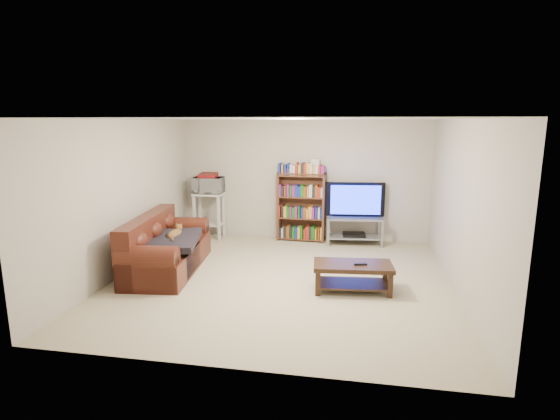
% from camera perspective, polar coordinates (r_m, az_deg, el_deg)
% --- Properties ---
extents(floor, '(5.00, 5.00, 0.00)m').
position_cam_1_polar(floor, '(6.74, 0.24, -9.07)').
color(floor, beige).
rests_on(floor, ground).
extents(ceiling, '(5.00, 5.00, 0.00)m').
position_cam_1_polar(ceiling, '(6.31, 0.26, 11.80)').
color(ceiling, white).
rests_on(ceiling, ground).
extents(wall_back, '(5.00, 0.00, 5.00)m').
position_cam_1_polar(wall_back, '(8.86, 3.04, 3.90)').
color(wall_back, beige).
rests_on(wall_back, ground).
extents(wall_front, '(5.00, 0.00, 5.00)m').
position_cam_1_polar(wall_front, '(4.04, -5.90, -5.32)').
color(wall_front, beige).
rests_on(wall_front, ground).
extents(wall_left, '(0.00, 5.00, 5.00)m').
position_cam_1_polar(wall_left, '(7.27, -19.56, 1.59)').
color(wall_left, beige).
rests_on(wall_left, ground).
extents(wall_right, '(0.00, 5.00, 5.00)m').
position_cam_1_polar(wall_right, '(6.48, 22.59, 0.24)').
color(wall_right, beige).
rests_on(wall_right, ground).
extents(sofa, '(1.14, 2.18, 0.89)m').
position_cam_1_polar(sofa, '(7.31, -14.97, -5.20)').
color(sofa, '#4C1E13').
rests_on(sofa, floor).
extents(blanket, '(1.00, 1.19, 0.18)m').
position_cam_1_polar(blanket, '(7.07, -14.02, -3.92)').
color(blanket, black).
rests_on(blanket, sofa).
extents(cat, '(0.29, 0.59, 0.17)m').
position_cam_1_polar(cat, '(7.23, -13.59, -3.07)').
color(cat, brown).
rests_on(cat, sofa).
extents(coffee_table, '(1.15, 0.65, 0.40)m').
position_cam_1_polar(coffee_table, '(6.31, 9.47, -7.97)').
color(coffee_table, black).
rests_on(coffee_table, floor).
extents(remote, '(0.19, 0.09, 0.02)m').
position_cam_1_polar(remote, '(6.23, 10.47, -6.98)').
color(remote, black).
rests_on(remote, coffee_table).
extents(tv_stand, '(1.12, 0.59, 0.54)m').
position_cam_1_polar(tv_stand, '(8.65, 9.67, -2.07)').
color(tv_stand, '#999EA3').
rests_on(tv_stand, floor).
extents(television, '(1.17, 0.26, 0.67)m').
position_cam_1_polar(television, '(8.54, 9.79, 1.26)').
color(television, black).
rests_on(television, tv_stand).
extents(dvd_player, '(0.46, 0.34, 0.06)m').
position_cam_1_polar(dvd_player, '(8.69, 9.64, -3.18)').
color(dvd_player, black).
rests_on(dvd_player, tv_stand).
extents(bookshelf, '(0.96, 0.34, 1.38)m').
position_cam_1_polar(bookshelf, '(8.74, 2.81, 0.54)').
color(bookshelf, '#56301D').
rests_on(bookshelf, floor).
extents(shelf_clutter, '(0.70, 0.22, 0.28)m').
position_cam_1_polar(shelf_clutter, '(8.63, 3.52, 5.56)').
color(shelf_clutter, silver).
rests_on(shelf_clutter, bookshelf).
extents(microwave_stand, '(0.60, 0.44, 0.94)m').
position_cam_1_polar(microwave_stand, '(9.02, -9.23, 0.07)').
color(microwave_stand, silver).
rests_on(microwave_stand, floor).
extents(microwave, '(0.59, 0.41, 0.32)m').
position_cam_1_polar(microwave, '(8.94, -9.34, 3.22)').
color(microwave, silver).
rests_on(microwave, microwave_stand).
extents(game_boxes, '(0.35, 0.31, 0.05)m').
position_cam_1_polar(game_boxes, '(8.91, -9.37, 4.40)').
color(game_boxes, maroon).
rests_on(game_boxes, microwave).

